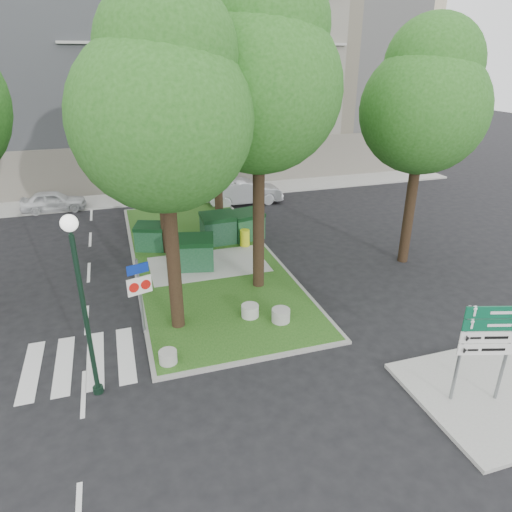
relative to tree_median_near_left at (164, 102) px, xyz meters
name	(u,v)px	position (x,y,z in m)	size (l,w,h in m)	color
ground	(241,363)	(1.41, -2.56, -7.32)	(120.00, 120.00, 0.00)	black
median_island	(204,257)	(1.91, 5.44, -7.26)	(6.00, 16.00, 0.12)	#1A4C15
median_kerb	(204,257)	(1.91, 5.44, -7.27)	(6.30, 16.30, 0.10)	gray
sidewalk_corner	(504,392)	(7.91, -6.06, -7.26)	(5.00, 4.00, 0.12)	#999993
building_sidewalk	(164,196)	(1.41, 15.94, -7.26)	(42.00, 3.00, 0.12)	#999993
zebra_crossing	(111,357)	(-2.34, -1.06, -7.31)	(5.00, 3.00, 0.01)	silver
apartment_building	(142,63)	(1.41, 23.44, 0.68)	(41.00, 12.00, 16.00)	beige
tree_median_near_left	(164,102)	(0.00, 0.00, 0.00)	(5.20, 5.20, 10.53)	black
tree_median_near_right	(261,72)	(3.50, 2.00, 0.67)	(5.60, 5.60, 11.46)	black
tree_median_mid	(157,96)	(0.50, 6.50, -0.34)	(4.80, 4.80, 9.99)	black
tree_median_far	(216,60)	(3.70, 9.50, 1.00)	(5.80, 5.80, 11.93)	black
tree_street_right	(426,98)	(10.50, 2.50, -0.33)	(5.00, 5.00, 10.06)	black
dumpster_a	(151,237)	(-0.26, 6.95, -6.58)	(1.64, 1.40, 1.28)	#103D20
dumpster_b	(195,253)	(1.34, 4.25, -6.49)	(1.77, 1.41, 1.46)	#123F23
dumpster_c	(218,228)	(2.94, 6.81, -6.47)	(1.67, 1.20, 1.51)	#0F341E
dumpster_d	(247,225)	(4.41, 6.92, -6.50)	(1.79, 1.44, 1.46)	#164824
bollard_left	(168,357)	(-0.69, -2.03, -7.00)	(0.54, 0.54, 0.39)	#9E9E99
bollard_right	(281,315)	(3.31, -0.88, -6.97)	(0.63, 0.63, 0.45)	#9C9B97
bollard_mid	(250,311)	(2.39, -0.26, -6.98)	(0.61, 0.61, 0.43)	#ADAEA9
litter_bin	(245,238)	(4.04, 6.01, -6.80)	(0.46, 0.46, 0.80)	#C5CE18
street_lamp	(80,288)	(-2.69, -2.63, -4.09)	(0.41, 0.41, 5.14)	black
traffic_sign_pole	(139,287)	(-1.22, -0.02, -5.58)	(0.79, 0.27, 2.70)	slate
directional_sign	(487,339)	(6.84, -6.05, -5.32)	(1.37, 0.44, 2.83)	slate
car_white	(54,201)	(-5.14, 14.93, -6.70)	(1.45, 3.61, 1.23)	silver
car_silver	(244,192)	(6.05, 12.94, -6.55)	(1.62, 4.64, 1.53)	#AFB1B7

